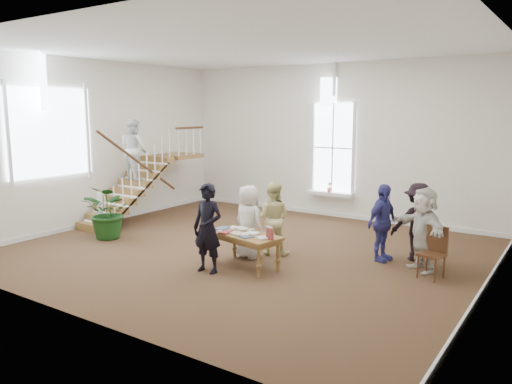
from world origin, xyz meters
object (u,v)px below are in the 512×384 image
Objects in this scene: library_table at (245,238)px; side_chair at (434,249)px; elderly_woman at (248,222)px; woman_cluster_b at (417,222)px; woman_cluster_c at (423,229)px; police_officer at (208,228)px; floor_plant at (109,212)px; person_yellow at (273,218)px; woman_cluster_a at (382,223)px.

side_chair is (3.34, 1.48, -0.06)m from library_table.
woman_cluster_b is (3.07, 1.82, 0.04)m from elderly_woman.
woman_cluster_c is at bearing 41.29° from library_table.
police_officer reaches higher than elderly_woman.
side_chair is (3.77, 2.13, -0.33)m from police_officer.
floor_plant is (-3.75, -0.60, -0.12)m from elderly_woman.
person_yellow is 0.97× the size of woman_cluster_b.
person_yellow is 3.40m from side_chair.
woman_cluster_c is (3.07, 0.67, 0.03)m from person_yellow.
library_table is 2.92m from woman_cluster_a.
elderly_woman is at bearing -119.63° from woman_cluster_c.
police_officer reaches higher than woman_cluster_c.
elderly_woman reaches higher than side_chair.
police_officer is 3.67m from woman_cluster_a.
library_table is 0.94× the size of woman_cluster_c.
person_yellow is (-0.02, 1.10, 0.20)m from library_table.
woman_cluster_a is (2.47, 1.37, 0.03)m from elderly_woman.
elderly_woman is 1.17× the size of floor_plant.
woman_cluster_b is (0.60, 0.45, 0.01)m from woman_cluster_a.
person_yellow reaches higher than side_chair.
side_chair is (0.30, -0.29, -0.29)m from woman_cluster_c.
police_officer is (-0.42, -0.65, 0.27)m from library_table.
library_table is at bearing 71.48° from person_yellow.
side_chair is (1.20, -0.49, -0.27)m from woman_cluster_a.
woman_cluster_a reaches higher than person_yellow.
person_yellow is (0.30, 0.50, 0.02)m from elderly_woman.
police_officer reaches higher than side_chair.
person_yellow is 1.62× the size of side_chair.
side_chair is at bearing -2.84° from woman_cluster_c.
woman_cluster_c is at bearing 172.52° from person_yellow.
elderly_woman is 0.96× the size of woman_cluster_a.
woman_cluster_b is 1.23× the size of floor_plant.
police_officer is 4.41m from woman_cluster_b.
police_officer is at bearing -10.02° from floor_plant.
floor_plant is at bearing -4.52° from person_yellow.
library_table is 0.82m from police_officer.
woman_cluster_c is (3.04, 1.77, 0.23)m from library_table.
elderly_woman is 3.78m from side_chair.
elderly_woman is (0.10, 1.25, -0.09)m from police_officer.
floor_plant is (-4.08, -0.01, 0.06)m from library_table.
woman_cluster_a reaches higher than library_table.
police_officer is at bearing 57.36° from person_yellow.
woman_cluster_b reaches higher than person_yellow.
floor_plant is (-6.82, -2.42, -0.15)m from woman_cluster_b.
woman_cluster_a reaches higher than elderly_woman.
woman_cluster_c reaches higher than woman_cluster_a.
elderly_woman is 3.57m from woman_cluster_b.
woman_cluster_a is 0.99× the size of woman_cluster_b.
woman_cluster_a is (2.14, 1.97, 0.21)m from library_table.
woman_cluster_c is (3.47, 2.42, -0.04)m from police_officer.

